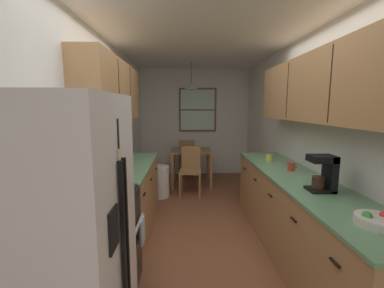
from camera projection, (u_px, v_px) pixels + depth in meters
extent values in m
plane|color=brown|center=(201.00, 219.00, 3.82)|extent=(12.00, 12.00, 0.00)
cube|color=silver|center=(106.00, 134.00, 3.59)|extent=(0.10, 9.00, 2.55)
cube|color=silver|center=(295.00, 134.00, 3.67)|extent=(0.10, 9.00, 2.55)
cube|color=silver|center=(194.00, 122.00, 6.25)|extent=(4.40, 0.10, 2.55)
cube|color=white|center=(202.00, 37.00, 3.44)|extent=(4.40, 9.00, 0.08)
cube|color=white|center=(63.00, 244.00, 1.49)|extent=(0.69, 0.79, 1.73)
cube|color=black|center=(123.00, 251.00, 1.51)|extent=(0.01, 0.01, 1.56)
cube|color=black|center=(124.00, 255.00, 1.47)|extent=(0.02, 0.02, 1.11)
cube|color=black|center=(127.00, 247.00, 1.55)|extent=(0.02, 0.02, 1.11)
cube|color=black|center=(114.00, 229.00, 1.30)|extent=(0.01, 0.15, 0.22)
cube|color=beige|center=(119.00, 155.00, 1.42)|extent=(0.01, 0.05, 0.07)
cube|color=black|center=(100.00, 245.00, 2.26)|extent=(0.62, 0.59, 0.90)
cube|color=black|center=(136.00, 247.00, 2.27)|extent=(0.01, 0.41, 0.30)
cube|color=silver|center=(138.00, 225.00, 2.24)|extent=(0.02, 0.47, 0.02)
cube|color=black|center=(98.00, 195.00, 2.19)|extent=(0.59, 0.56, 0.02)
cube|color=black|center=(64.00, 185.00, 2.17)|extent=(0.06, 0.59, 0.20)
cylinder|color=#2D2D2D|center=(75.00, 199.00, 2.05)|extent=(0.15, 0.15, 0.01)
cylinder|color=#2D2D2D|center=(87.00, 188.00, 2.31)|extent=(0.15, 0.15, 0.01)
cylinder|color=#2D2D2D|center=(110.00, 198.00, 2.06)|extent=(0.15, 0.15, 0.01)
cylinder|color=#2D2D2D|center=(118.00, 188.00, 2.32)|extent=(0.15, 0.15, 0.01)
cube|color=silver|center=(78.00, 111.00, 2.08)|extent=(0.38, 0.62, 0.31)
cube|color=black|center=(100.00, 111.00, 2.03)|extent=(0.01, 0.37, 0.20)
cube|color=#2D2D33|center=(110.00, 111.00, 2.30)|extent=(0.01, 0.12, 0.20)
cube|color=#A87A4C|center=(129.00, 198.00, 3.43)|extent=(0.60, 1.77, 0.87)
cube|color=#60936B|center=(127.00, 166.00, 3.37)|extent=(0.63, 1.79, 0.03)
cube|color=black|center=(145.00, 194.00, 2.82)|extent=(0.02, 0.10, 0.01)
cube|color=black|center=(151.00, 179.00, 3.40)|extent=(0.02, 0.10, 0.01)
cube|color=black|center=(156.00, 169.00, 3.99)|extent=(0.02, 0.10, 0.01)
cube|color=#A87A4C|center=(112.00, 91.00, 3.17)|extent=(0.32, 1.87, 0.73)
cube|color=#2D2319|center=(119.00, 89.00, 2.87)|extent=(0.01, 0.01, 0.67)
cube|color=#2D2319|center=(131.00, 92.00, 3.48)|extent=(0.01, 0.01, 0.67)
cube|color=#A87A4C|center=(297.00, 218.00, 2.83)|extent=(0.60, 3.03, 0.87)
cube|color=#60936B|center=(299.00, 179.00, 2.76)|extent=(0.63, 3.05, 0.03)
cube|color=black|center=(335.00, 263.00, 1.58)|extent=(0.02, 0.10, 0.01)
cube|color=black|center=(293.00, 220.00, 2.18)|extent=(0.02, 0.10, 0.01)
cube|color=black|center=(270.00, 195.00, 2.78)|extent=(0.02, 0.10, 0.01)
cube|color=black|center=(255.00, 180.00, 3.38)|extent=(0.02, 0.10, 0.01)
cube|color=black|center=(244.00, 169.00, 3.98)|extent=(0.02, 0.10, 0.01)
cube|color=#A87A4C|center=(321.00, 88.00, 2.58)|extent=(0.32, 2.73, 0.70)
cube|color=#2D2319|center=(330.00, 84.00, 2.13)|extent=(0.01, 0.01, 0.64)
cube|color=#2D2319|center=(287.00, 91.00, 3.02)|extent=(0.01, 0.01, 0.64)
cube|color=olive|center=(191.00, 151.00, 5.41)|extent=(0.83, 0.76, 0.03)
cube|color=olive|center=(172.00, 172.00, 5.11)|extent=(0.06, 0.06, 0.72)
cube|color=olive|center=(211.00, 172.00, 5.13)|extent=(0.06, 0.06, 0.72)
cube|color=olive|center=(174.00, 164.00, 5.80)|extent=(0.06, 0.06, 0.72)
cube|color=olive|center=(208.00, 164.00, 5.83)|extent=(0.06, 0.06, 0.72)
cube|color=#A87A4C|center=(190.00, 171.00, 4.80)|extent=(0.44, 0.44, 0.04)
cube|color=#A87A4C|center=(191.00, 158.00, 4.95)|extent=(0.37, 0.07, 0.45)
cylinder|color=#A87A4C|center=(200.00, 187.00, 4.64)|extent=(0.04, 0.04, 0.43)
cylinder|color=#A87A4C|center=(180.00, 186.00, 4.67)|extent=(0.04, 0.04, 0.43)
cylinder|color=#A87A4C|center=(200.00, 181.00, 5.00)|extent=(0.04, 0.04, 0.43)
cylinder|color=#A87A4C|center=(182.00, 181.00, 5.02)|extent=(0.04, 0.04, 0.43)
cube|color=#A87A4C|center=(188.00, 158.00, 6.10)|extent=(0.42, 0.42, 0.04)
cube|color=#A87A4C|center=(187.00, 150.00, 5.89)|extent=(0.37, 0.05, 0.45)
cylinder|color=#A87A4C|center=(181.00, 165.00, 6.32)|extent=(0.04, 0.04, 0.43)
cylinder|color=#A87A4C|center=(195.00, 165.00, 6.31)|extent=(0.04, 0.04, 0.43)
cylinder|color=#A87A4C|center=(179.00, 169.00, 5.96)|extent=(0.04, 0.04, 0.43)
cylinder|color=#A87A4C|center=(195.00, 169.00, 5.95)|extent=(0.04, 0.04, 0.43)
cylinder|color=black|center=(191.00, 73.00, 5.18)|extent=(0.01, 0.01, 0.44)
cone|color=#B7B2A8|center=(191.00, 87.00, 5.22)|extent=(0.30, 0.30, 0.10)
sphere|color=white|center=(191.00, 86.00, 5.22)|extent=(0.06, 0.06, 0.06)
cube|color=brown|center=(198.00, 110.00, 6.14)|extent=(0.89, 0.04, 1.04)
cube|color=#B2D1B7|center=(198.00, 110.00, 6.12)|extent=(0.81, 0.01, 0.96)
cube|color=brown|center=(198.00, 110.00, 6.12)|extent=(0.81, 0.02, 0.03)
cylinder|color=white|center=(160.00, 182.00, 4.70)|extent=(0.34, 0.34, 0.58)
cylinder|color=red|center=(114.00, 169.00, 2.72)|extent=(0.12, 0.12, 0.19)
cylinder|color=white|center=(113.00, 160.00, 2.71)|extent=(0.12, 0.12, 0.02)
cube|color=silver|center=(143.00, 231.00, 2.40)|extent=(0.02, 0.16, 0.24)
cube|color=black|center=(320.00, 190.00, 2.32)|extent=(0.22, 0.18, 0.02)
cube|color=black|center=(330.00, 173.00, 2.30)|extent=(0.06, 0.18, 0.33)
cube|color=black|center=(322.00, 159.00, 2.27)|extent=(0.22, 0.18, 0.06)
cylinder|color=#331E14|center=(318.00, 183.00, 2.31)|extent=(0.11, 0.11, 0.11)
cylinder|color=#BF3F33|center=(291.00, 166.00, 3.05)|extent=(0.08, 0.08, 0.10)
torus|color=#BF3F33|center=(295.00, 166.00, 3.05)|extent=(0.05, 0.01, 0.05)
cylinder|color=#E5CC4C|center=(269.00, 157.00, 3.62)|extent=(0.09, 0.09, 0.09)
torus|color=#E5CC4C|center=(273.00, 157.00, 3.62)|extent=(0.05, 0.01, 0.05)
cylinder|color=silver|center=(377.00, 221.00, 1.64)|extent=(0.26, 0.26, 0.06)
cylinder|color=black|center=(377.00, 219.00, 1.64)|extent=(0.21, 0.21, 0.03)
sphere|color=green|center=(367.00, 216.00, 1.65)|extent=(0.06, 0.06, 0.06)
cylinder|color=#4C7299|center=(190.00, 148.00, 5.43)|extent=(0.19, 0.19, 0.06)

